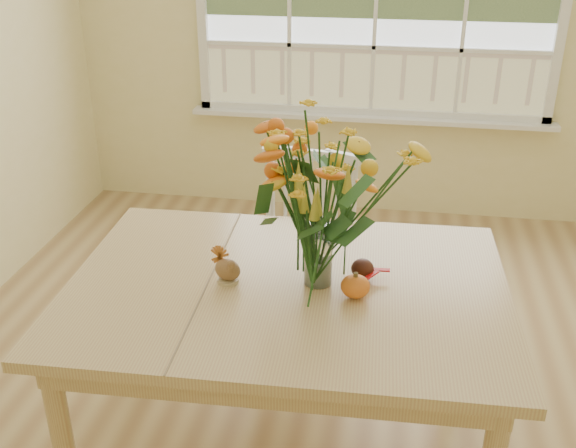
# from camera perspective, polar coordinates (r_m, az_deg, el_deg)

# --- Properties ---
(floor) EXTENTS (4.00, 4.50, 0.01)m
(floor) POSITION_cam_1_polar(r_m,az_deg,el_deg) (2.99, 3.79, -16.60)
(floor) COLOR #A27C4E
(floor) RESTS_ON ground
(wall_back) EXTENTS (4.00, 0.02, 2.70)m
(wall_back) POSITION_cam_1_polar(r_m,az_deg,el_deg) (4.51, 7.45, 17.20)
(wall_back) COLOR #F0E299
(wall_back) RESTS_ON floor
(dining_table) EXTENTS (1.55, 1.13, 0.81)m
(dining_table) POSITION_cam_1_polar(r_m,az_deg,el_deg) (2.38, -0.08, -6.99)
(dining_table) COLOR tan
(dining_table) RESTS_ON floor
(windsor_chair) EXTENTS (0.48, 0.46, 0.96)m
(windsor_chair) POSITION_cam_1_polar(r_m,az_deg,el_deg) (3.15, 1.47, -1.98)
(windsor_chair) COLOR white
(windsor_chair) RESTS_ON floor
(flower_vase) EXTENTS (0.45, 0.45, 0.54)m
(flower_vase) POSITION_cam_1_polar(r_m,az_deg,el_deg) (2.20, 2.70, 2.35)
(flower_vase) COLOR white
(flower_vase) RESTS_ON dining_table
(pumpkin) EXTENTS (0.10, 0.10, 0.08)m
(pumpkin) POSITION_cam_1_polar(r_m,az_deg,el_deg) (2.25, 5.71, -5.36)
(pumpkin) COLOR #DC5819
(pumpkin) RESTS_ON dining_table
(turkey_figurine) EXTENTS (0.11, 0.09, 0.12)m
(turkey_figurine) POSITION_cam_1_polar(r_m,az_deg,el_deg) (2.33, -5.13, -3.88)
(turkey_figurine) COLOR #CCB78C
(turkey_figurine) RESTS_ON dining_table
(dark_gourd) EXTENTS (0.13, 0.10, 0.07)m
(dark_gourd) POSITION_cam_1_polar(r_m,az_deg,el_deg) (2.36, 6.32, -3.87)
(dark_gourd) COLOR #38160F
(dark_gourd) RESTS_ON dining_table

